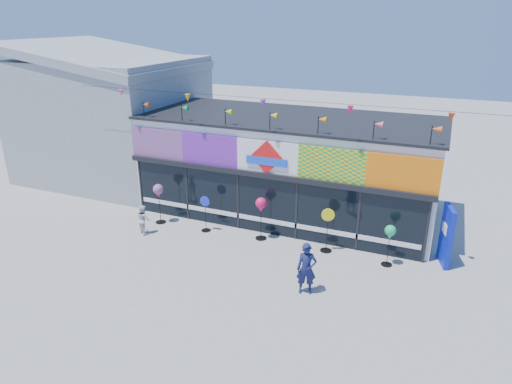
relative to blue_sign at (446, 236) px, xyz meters
The scene contains 11 objects.
ground 7.44m from the blue_sign, 150.65° to the right, with size 80.00×80.00×0.00m, color gray.
kite_shop 6.90m from the blue_sign, 160.03° to the left, with size 16.00×5.70×5.31m.
neighbour_building 16.90m from the blue_sign, 168.33° to the left, with size 8.18×7.20×6.87m.
blue_sign is the anchor object (origin of this frame).
spinner_0 10.83m from the blue_sign, behind, with size 0.42×0.42×1.67m.
spinner_1 8.75m from the blue_sign, behind, with size 0.41×0.37×1.46m.
spinner_2 6.48m from the blue_sign, behind, with size 0.43×0.43×1.68m.
spinner_3 3.97m from the blue_sign, 169.55° to the right, with size 0.45×0.42×1.65m.
spinner_4 1.95m from the blue_sign, 153.11° to the right, with size 0.38×0.38×1.48m.
adult_man 5.20m from the blue_sign, 136.83° to the right, with size 0.60×0.39×1.65m, color #161A45.
child 11.02m from the blue_sign, 169.28° to the right, with size 0.56×0.32×1.16m, color silver.
Camera 1 is at (5.89, -11.54, 7.92)m, focal length 32.00 mm.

